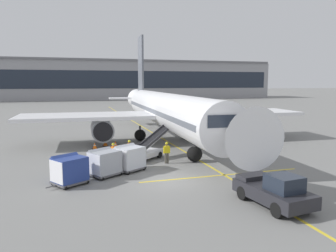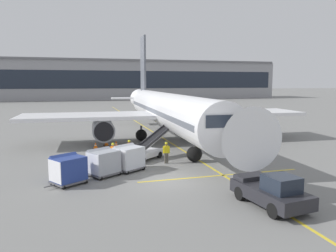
# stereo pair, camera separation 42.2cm
# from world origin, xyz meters

# --- Properties ---
(ground_plane) EXTENTS (600.00, 600.00, 0.00)m
(ground_plane) POSITION_xyz_m (0.00, 0.00, 0.00)
(ground_plane) COLOR slate
(parked_airplane) EXTENTS (31.09, 40.53, 13.53)m
(parked_airplane) POSITION_xyz_m (3.98, 14.61, 3.44)
(parked_airplane) COLOR white
(parked_airplane) RESTS_ON ground
(belt_loader) EXTENTS (4.93, 4.54, 2.60)m
(belt_loader) POSITION_xyz_m (-0.08, 6.65, 0.81)
(belt_loader) COLOR silver
(belt_loader) RESTS_ON ground
(baggage_cart_lead) EXTENTS (2.72, 2.43, 1.91)m
(baggage_cart_lead) POSITION_xyz_m (-2.11, 3.36, 1.00)
(baggage_cart_lead) COLOR #515156
(baggage_cart_lead) RESTS_ON ground
(baggage_cart_second) EXTENTS (2.72, 2.43, 1.91)m
(baggage_cart_second) POSITION_xyz_m (-4.03, 2.45, 1.00)
(baggage_cart_second) COLOR #515156
(baggage_cart_second) RESTS_ON ground
(baggage_cart_third) EXTENTS (2.72, 2.43, 1.91)m
(baggage_cart_third) POSITION_xyz_m (-6.38, 1.13, 1.00)
(baggage_cart_third) COLOR #515156
(baggage_cart_third) RESTS_ON ground
(pushback_tug) EXTENTS (2.64, 4.63, 1.83)m
(pushback_tug) POSITION_xyz_m (3.94, -5.81, 0.83)
(pushback_tug) COLOR #232328
(pushback_tug) RESTS_ON ground
(ground_crew_by_loader) EXTENTS (0.57, 0.27, 1.74)m
(ground_crew_by_loader) POSITION_xyz_m (1.16, 4.69, 1.00)
(ground_crew_by_loader) COLOR #514C42
(ground_crew_by_loader) RESTS_ON ground
(ground_crew_by_carts) EXTENTS (0.43, 0.45, 1.74)m
(ground_crew_by_carts) POSITION_xyz_m (-2.35, 2.80, 1.00)
(ground_crew_by_carts) COLOR black
(ground_crew_by_carts) RESTS_ON ground
(ground_crew_marshaller) EXTENTS (0.54, 0.36, 1.74)m
(ground_crew_marshaller) POSITION_xyz_m (-1.54, 6.51, 1.00)
(ground_crew_marshaller) COLOR black
(ground_crew_marshaller) RESTS_ON ground
(ground_crew_wingwalker) EXTENTS (0.37, 0.54, 1.74)m
(ground_crew_wingwalker) POSITION_xyz_m (-3.01, 5.56, 1.00)
(ground_crew_wingwalker) COLOR #333847
(ground_crew_wingwalker) RESTS_ON ground
(safety_cone_engine_keepout) EXTENTS (0.62, 0.62, 0.70)m
(safety_cone_engine_keepout) POSITION_xyz_m (-1.93, 12.24, 0.34)
(safety_cone_engine_keepout) COLOR black
(safety_cone_engine_keepout) RESTS_ON ground
(safety_cone_wingtip) EXTENTS (0.56, 0.56, 0.64)m
(safety_cone_wingtip) POSITION_xyz_m (-2.77, 13.56, 0.31)
(safety_cone_wingtip) COLOR black
(safety_cone_wingtip) RESTS_ON ground
(safety_cone_nose_mark) EXTENTS (0.56, 0.56, 0.64)m
(safety_cone_nose_mark) POSITION_xyz_m (-3.95, 12.28, 0.31)
(safety_cone_nose_mark) COLOR black
(safety_cone_nose_mark) RESTS_ON ground
(apron_guidance_line_lead_in) EXTENTS (0.20, 110.00, 0.01)m
(apron_guidance_line_lead_in) POSITION_xyz_m (4.08, 13.87, 0.00)
(apron_guidance_line_lead_in) COLOR yellow
(apron_guidance_line_lead_in) RESTS_ON ground
(apron_guidance_line_stop_bar) EXTENTS (12.00, 0.20, 0.01)m
(apron_guidance_line_stop_bar) POSITION_xyz_m (3.95, 0.27, 0.00)
(apron_guidance_line_stop_bar) COLOR yellow
(apron_guidance_line_stop_bar) RESTS_ON ground
(terminal_building) EXTENTS (135.51, 19.84, 15.08)m
(terminal_building) POSITION_xyz_m (7.39, 112.18, 7.49)
(terminal_building) COLOR #939399
(terminal_building) RESTS_ON ground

